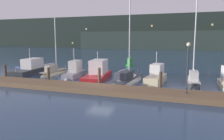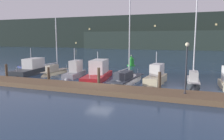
{
  "view_description": "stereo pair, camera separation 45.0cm",
  "coord_description": "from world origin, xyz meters",
  "px_view_note": "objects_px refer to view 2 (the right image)",
  "views": [
    {
      "loc": [
        8.2,
        -19.77,
        4.75
      ],
      "look_at": [
        0.0,
        3.55,
        1.2
      ],
      "focal_mm": 35.0,
      "sensor_mm": 36.0,
      "label": 1
    },
    {
      "loc": [
        8.62,
        -19.62,
        4.75
      ],
      "look_at": [
        0.0,
        3.55,
        1.2
      ],
      "focal_mm": 35.0,
      "sensor_mm": 36.0,
      "label": 2
    }
  ],
  "objects_px": {
    "sailboat_berth_2": "(55,73)",
    "dock_lamppost": "(187,60)",
    "sailboat_berth_7": "(193,85)",
    "sailboat_berth_5": "(127,81)",
    "rowboat_adrift": "(22,67)",
    "motorboat_berth_3": "(75,74)",
    "motorboat_berth_4": "(98,76)",
    "channel_buoy": "(131,62)",
    "motorboat_berth_6": "(156,80)",
    "motorboat_berth_1": "(32,71)"
  },
  "relations": [
    {
      "from": "sailboat_berth_7",
      "to": "dock_lamppost",
      "type": "bearing_deg",
      "value": -96.23
    },
    {
      "from": "sailboat_berth_7",
      "to": "dock_lamppost",
      "type": "relative_size",
      "value": 2.34
    },
    {
      "from": "motorboat_berth_4",
      "to": "dock_lamppost",
      "type": "height_order",
      "value": "dock_lamppost"
    },
    {
      "from": "sailboat_berth_5",
      "to": "dock_lamppost",
      "type": "relative_size",
      "value": 3.0
    },
    {
      "from": "motorboat_berth_3",
      "to": "sailboat_berth_7",
      "type": "xyz_separation_m",
      "value": [
        13.96,
        -0.67,
        -0.17
      ]
    },
    {
      "from": "motorboat_berth_1",
      "to": "sailboat_berth_2",
      "type": "xyz_separation_m",
      "value": [
        3.37,
        0.62,
        -0.2
      ]
    },
    {
      "from": "sailboat_berth_5",
      "to": "motorboat_berth_6",
      "type": "xyz_separation_m",
      "value": [
        3.06,
        0.69,
        0.24
      ]
    },
    {
      "from": "motorboat_berth_1",
      "to": "motorboat_berth_4",
      "type": "relative_size",
      "value": 0.96
    },
    {
      "from": "dock_lamppost",
      "to": "sailboat_berth_7",
      "type": "bearing_deg",
      "value": 83.77
    },
    {
      "from": "channel_buoy",
      "to": "sailboat_berth_5",
      "type": "bearing_deg",
      "value": -76.5
    },
    {
      "from": "sailboat_berth_2",
      "to": "dock_lamppost",
      "type": "xyz_separation_m",
      "value": [
        16.85,
        -6.73,
        2.97
      ]
    },
    {
      "from": "sailboat_berth_7",
      "to": "dock_lamppost",
      "type": "distance_m",
      "value": 6.12
    },
    {
      "from": "sailboat_berth_5",
      "to": "sailboat_berth_7",
      "type": "distance_m",
      "value": 6.84
    },
    {
      "from": "motorboat_berth_3",
      "to": "channel_buoy",
      "type": "relative_size",
      "value": 2.68
    },
    {
      "from": "sailboat_berth_7",
      "to": "channel_buoy",
      "type": "xyz_separation_m",
      "value": [
        -10.33,
        14.12,
        0.53
      ]
    },
    {
      "from": "motorboat_berth_1",
      "to": "dock_lamppost",
      "type": "xyz_separation_m",
      "value": [
        20.22,
        -6.11,
        2.77
      ]
    },
    {
      "from": "sailboat_berth_2",
      "to": "motorboat_berth_3",
      "type": "height_order",
      "value": "sailboat_berth_2"
    },
    {
      "from": "motorboat_berth_4",
      "to": "motorboat_berth_6",
      "type": "xyz_separation_m",
      "value": [
        6.93,
        -0.24,
        0.02
      ]
    },
    {
      "from": "sailboat_berth_2",
      "to": "sailboat_berth_5",
      "type": "bearing_deg",
      "value": -10.25
    },
    {
      "from": "sailboat_berth_2",
      "to": "motorboat_berth_4",
      "type": "relative_size",
      "value": 1.06
    },
    {
      "from": "sailboat_berth_2",
      "to": "channel_buoy",
      "type": "distance_m",
      "value": 14.56
    },
    {
      "from": "sailboat_berth_5",
      "to": "channel_buoy",
      "type": "relative_size",
      "value": 6.36
    },
    {
      "from": "sailboat_berth_2",
      "to": "motorboat_berth_3",
      "type": "xyz_separation_m",
      "value": [
        3.47,
        -0.75,
        0.17
      ]
    },
    {
      "from": "motorboat_berth_3",
      "to": "sailboat_berth_7",
      "type": "distance_m",
      "value": 13.98
    },
    {
      "from": "sailboat_berth_2",
      "to": "rowboat_adrift",
      "type": "height_order",
      "value": "sailboat_berth_2"
    },
    {
      "from": "motorboat_berth_3",
      "to": "motorboat_berth_4",
      "type": "height_order",
      "value": "motorboat_berth_3"
    },
    {
      "from": "motorboat_berth_4",
      "to": "rowboat_adrift",
      "type": "distance_m",
      "value": 17.08
    },
    {
      "from": "sailboat_berth_5",
      "to": "motorboat_berth_6",
      "type": "bearing_deg",
      "value": 12.64
    },
    {
      "from": "sailboat_berth_2",
      "to": "rowboat_adrift",
      "type": "xyz_separation_m",
      "value": [
        -9.54,
        4.18,
        -0.16
      ]
    },
    {
      "from": "sailboat_berth_2",
      "to": "motorboat_berth_6",
      "type": "height_order",
      "value": "sailboat_berth_2"
    },
    {
      "from": "sailboat_berth_7",
      "to": "dock_lamppost",
      "type": "xyz_separation_m",
      "value": [
        -0.58,
        -5.31,
        2.97
      ]
    },
    {
      "from": "sailboat_berth_7",
      "to": "channel_buoy",
      "type": "bearing_deg",
      "value": 126.19
    },
    {
      "from": "channel_buoy",
      "to": "dock_lamppost",
      "type": "height_order",
      "value": "dock_lamppost"
    },
    {
      "from": "motorboat_berth_4",
      "to": "sailboat_berth_7",
      "type": "distance_m",
      "value": 10.7
    },
    {
      "from": "motorboat_berth_4",
      "to": "sailboat_berth_5",
      "type": "xyz_separation_m",
      "value": [
        3.87,
        -0.93,
        -0.22
      ]
    },
    {
      "from": "motorboat_berth_3",
      "to": "rowboat_adrift",
      "type": "distance_m",
      "value": 13.91
    },
    {
      "from": "sailboat_berth_2",
      "to": "sailboat_berth_7",
      "type": "height_order",
      "value": "sailboat_berth_7"
    },
    {
      "from": "channel_buoy",
      "to": "motorboat_berth_1",
      "type": "bearing_deg",
      "value": -128.16
    },
    {
      "from": "motorboat_berth_1",
      "to": "sailboat_berth_7",
      "type": "bearing_deg",
      "value": -2.19
    },
    {
      "from": "channel_buoy",
      "to": "dock_lamppost",
      "type": "relative_size",
      "value": 0.47
    },
    {
      "from": "sailboat_berth_5",
      "to": "sailboat_berth_7",
      "type": "bearing_deg",
      "value": 4.2
    },
    {
      "from": "motorboat_berth_1",
      "to": "motorboat_berth_6",
      "type": "xyz_separation_m",
      "value": [
        17.04,
        -0.61,
        0.02
      ]
    },
    {
      "from": "motorboat_berth_1",
      "to": "rowboat_adrift",
      "type": "bearing_deg",
      "value": 142.09
    },
    {
      "from": "motorboat_berth_3",
      "to": "motorboat_berth_4",
      "type": "bearing_deg",
      "value": -4.15
    },
    {
      "from": "motorboat_berth_4",
      "to": "sailboat_berth_7",
      "type": "xyz_separation_m",
      "value": [
        10.69,
        -0.43,
        -0.2
      ]
    },
    {
      "from": "motorboat_berth_3",
      "to": "dock_lamppost",
      "type": "distance_m",
      "value": 14.92
    },
    {
      "from": "motorboat_berth_6",
      "to": "sailboat_berth_2",
      "type": "bearing_deg",
      "value": 174.85
    },
    {
      "from": "sailboat_berth_2",
      "to": "motorboat_berth_6",
      "type": "relative_size",
      "value": 1.66
    },
    {
      "from": "motorboat_berth_4",
      "to": "channel_buoy",
      "type": "bearing_deg",
      "value": 88.51
    },
    {
      "from": "sailboat_berth_2",
      "to": "motorboat_berth_3",
      "type": "relative_size",
      "value": 1.59
    }
  ]
}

